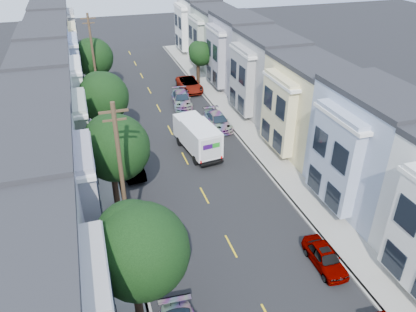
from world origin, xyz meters
TOP-DOWN VIEW (x-y plane):
  - ground at (0.00, 0.00)m, footprint 160.00×160.00m
  - road_slab at (0.00, 15.00)m, footprint 12.00×70.00m
  - curb_left at (-6.05, 15.00)m, footprint 0.30×70.00m
  - curb_right at (6.05, 15.00)m, footprint 0.30×70.00m
  - sidewalk_left at (-7.35, 15.00)m, footprint 2.60×70.00m
  - sidewalk_right at (7.35, 15.00)m, footprint 2.60×70.00m
  - centerline at (0.00, 15.00)m, footprint 0.12×70.00m
  - townhouse_row_left at (-11.15, 15.00)m, footprint 5.00×70.00m
  - townhouse_row_right at (11.15, 15.00)m, footprint 5.00×70.00m
  - tree_b at (-6.30, -4.18)m, footprint 4.70×4.70m
  - tree_c at (-6.30, 6.31)m, footprint 4.70×4.70m
  - tree_d at (-6.30, 16.70)m, footprint 4.55×4.55m
  - tree_e at (-6.30, 30.61)m, footprint 4.59×4.59m
  - tree_far_r at (6.89, 30.42)m, footprint 3.10×3.10m
  - utility_pole_near at (-6.30, 2.00)m, footprint 1.60×0.26m
  - utility_pole_far at (-6.30, 28.00)m, footprint 1.60×0.26m
  - fedex_truck at (1.42, 12.85)m, footprint 2.37×6.16m
  - lead_sedan at (2.76, 24.17)m, footprint 2.66×5.13m
  - parked_left_c at (-4.90, 1.42)m, footprint 2.06×4.42m
  - parked_left_d at (-4.90, 11.02)m, footprint 1.94×4.48m
  - parked_right_b at (4.90, -3.30)m, footprint 1.59×3.96m
  - parked_right_c at (4.90, 17.31)m, footprint 2.09×4.76m
  - parked_right_d at (4.90, 28.53)m, footprint 2.54×5.49m

SIDE VIEW (x-z plane):
  - ground at x=0.00m, z-range 0.00..0.00m
  - centerline at x=0.00m, z-range -0.01..0.01m
  - townhouse_row_left at x=-11.15m, z-range -4.25..4.25m
  - townhouse_row_right at x=11.15m, z-range -4.25..4.25m
  - road_slab at x=0.00m, z-range 0.00..0.02m
  - curb_left at x=-6.05m, z-range 0.00..0.15m
  - curb_right at x=6.05m, z-range 0.00..0.15m
  - sidewalk_left at x=-7.35m, z-range 0.00..0.15m
  - sidewalk_right at x=7.35m, z-range 0.00..0.15m
  - parked_right_b at x=4.90m, z-range 0.00..1.28m
  - parked_left_c at x=-4.90m, z-range 0.00..1.30m
  - parked_right_c at x=4.90m, z-range 0.00..1.41m
  - parked_left_d at x=-4.90m, z-range 0.00..1.45m
  - lead_sedan at x=2.76m, z-range 0.00..1.47m
  - parked_right_d at x=4.90m, z-range 0.00..1.52m
  - fedex_truck at x=1.42m, z-range 0.17..3.13m
  - tree_far_r at x=6.89m, z-range 1.19..6.75m
  - tree_e at x=-6.30m, z-range 1.14..8.03m
  - tree_d at x=-6.30m, z-range 1.28..8.43m
  - tree_b at x=-6.30m, z-range 1.34..8.77m
  - tree_c at x=-6.30m, z-range 1.35..8.78m
  - utility_pole_near at x=-6.30m, z-range 0.15..10.15m
  - utility_pole_far at x=-6.30m, z-range 0.15..10.15m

